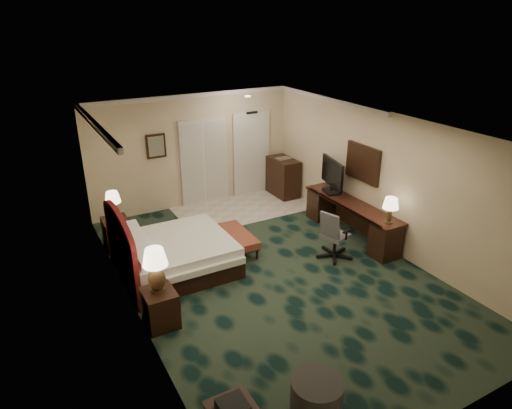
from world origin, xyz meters
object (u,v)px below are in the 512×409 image
nightstand_far (117,233)px  lamp_near (156,270)px  nightstand_near (160,308)px  lamp_far (113,206)px  tv (332,176)px  bed_bench (239,241)px  ottoman (317,397)px  bed (178,255)px  minibar (283,177)px  desk_chair (336,234)px  desk (351,220)px

nightstand_far → lamp_near: bearing=-90.2°
nightstand_near → lamp_far: bearing=89.6°
lamp_far → tv: tv is taller
nightstand_near → bed_bench: 2.59m
bed_bench → nightstand_far: bearing=149.5°
ottoman → tv: bearing=51.1°
lamp_near → bed: bearing=60.1°
bed → bed_bench: (1.31, 0.11, -0.10)m
lamp_near → minibar: 5.73m
desk_chair → desk: bearing=15.8°
nightstand_near → lamp_far: (0.02, 2.84, 0.61)m
nightstand_near → ottoman: bearing=-66.2°
nightstand_near → ottoman: size_ratio=0.93×
ottoman → desk_chair: bearing=49.0°
lamp_far → ottoman: lamp_far is taller
desk_chair → minibar: desk_chair is taller
bed_bench → bed: bearing=-173.5°
lamp_near → ottoman: (1.09, -2.53, -0.71)m
nightstand_near → desk_chair: (3.59, 0.38, 0.21)m
bed_bench → desk_chair: 1.90m
nightstand_far → bed_bench: nightstand_far is taller
lamp_far → desk_chair: bearing=-34.6°
lamp_near → minibar: (4.44, 3.60, -0.44)m
nightstand_far → desk_chair: size_ratio=0.61×
ottoman → nightstand_near: bearing=113.8°
bed → nightstand_near: size_ratio=3.24×
tv → nightstand_far: bearing=178.5°
lamp_far → nightstand_near: bearing=-90.4°
nightstand_near → bed_bench: (2.09, 1.52, -0.09)m
nightstand_near → nightstand_far: size_ratio=0.95×
nightstand_near → nightstand_far: nightstand_far is taller
minibar → desk: bearing=-89.8°
ottoman → tv: (3.34, 4.14, 0.90)m
ottoman → minibar: size_ratio=0.64×
ottoman → minibar: 6.98m
tv → ottoman: bearing=-115.5°
lamp_near → lamp_far: size_ratio=1.21×
nightstand_far → lamp_near: 2.86m
nightstand_far → desk_chair: desk_chair is taller
lamp_near → lamp_far: lamp_near is taller
bed_bench → minibar: minibar is taller
tv → nightstand_near: bearing=-146.2°
bed → nightstand_near: bed is taller
bed → lamp_near: bearing=-119.9°
nightstand_far → minibar: bearing=10.3°
tv → desk_chair: size_ratio=0.98×
desk → desk_chair: size_ratio=2.58×
nightstand_near → bed_bench: size_ratio=0.50×
bed → lamp_far: 1.74m
tv → lamp_far: bearing=178.2°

